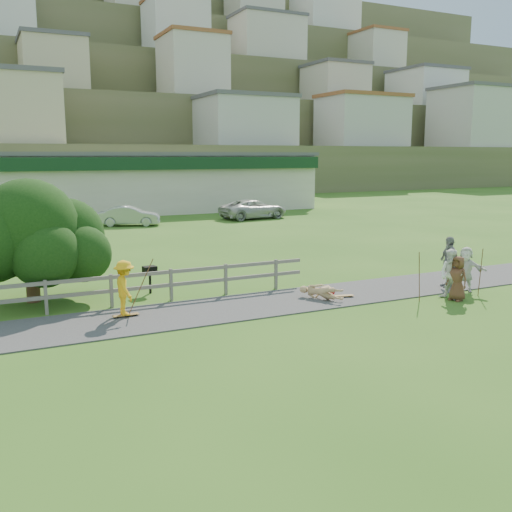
% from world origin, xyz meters
% --- Properties ---
extents(ground, '(260.00, 260.00, 0.00)m').
position_xyz_m(ground, '(0.00, 0.00, 0.00)').
color(ground, '#31601B').
rests_on(ground, ground).
extents(path, '(34.00, 3.00, 0.04)m').
position_xyz_m(path, '(0.00, 1.50, 0.02)').
color(path, '#333436').
rests_on(path, ground).
extents(fence, '(15.05, 0.10, 1.10)m').
position_xyz_m(fence, '(-4.62, 3.30, 0.72)').
color(fence, slate).
rests_on(fence, ground).
extents(strip_mall, '(32.50, 10.75, 5.10)m').
position_xyz_m(strip_mall, '(4.00, 34.94, 2.58)').
color(strip_mall, beige).
rests_on(strip_mall, ground).
extents(hillside, '(220.00, 67.00, 47.50)m').
position_xyz_m(hillside, '(0.00, 91.31, 14.41)').
color(hillside, '#515733').
rests_on(hillside, ground).
extents(skater_rider, '(0.65, 1.10, 1.67)m').
position_xyz_m(skater_rider, '(-3.88, 1.90, 0.84)').
color(skater_rider, '#F7AF17').
rests_on(skater_rider, ground).
extents(skater_fallen, '(1.53, 1.12, 0.57)m').
position_xyz_m(skater_fallen, '(2.62, 1.16, 0.28)').
color(skater_fallen, tan).
rests_on(skater_fallen, ground).
extents(spectator_a, '(0.84, 0.98, 1.74)m').
position_xyz_m(spectator_a, '(6.65, -0.68, 0.87)').
color(spectator_a, white).
rests_on(spectator_a, ground).
extents(spectator_b, '(0.77, 1.22, 1.93)m').
position_xyz_m(spectator_b, '(7.86, 0.70, 0.96)').
color(spectator_b, gray).
rests_on(spectator_b, ground).
extents(spectator_c, '(0.63, 0.83, 1.53)m').
position_xyz_m(spectator_c, '(6.74, -0.87, 0.77)').
color(spectator_c, brown).
rests_on(spectator_c, ground).
extents(spectator_d, '(1.24, 1.52, 1.63)m').
position_xyz_m(spectator_d, '(8.00, 0.01, 0.81)').
color(spectator_d, silver).
rests_on(spectator_d, ground).
extents(car_silver, '(4.38, 2.74, 1.36)m').
position_xyz_m(car_silver, '(1.63, 24.55, 0.68)').
color(car_silver, '#9CA0A3').
rests_on(car_silver, ground).
extents(car_white, '(5.56, 3.09, 1.47)m').
position_xyz_m(car_white, '(11.32, 24.80, 0.74)').
color(car_white, '#B8B8B3').
rests_on(car_white, ground).
extents(tree, '(5.28, 5.28, 3.51)m').
position_xyz_m(tree, '(-6.22, 5.19, 1.76)').
color(tree, black).
rests_on(tree, ground).
extents(bbq, '(0.50, 0.40, 0.99)m').
position_xyz_m(bbq, '(-2.36, 4.63, 0.49)').
color(bbq, black).
rests_on(bbq, ground).
extents(longboard_rider, '(0.80, 0.21, 0.09)m').
position_xyz_m(longboard_rider, '(-3.88, 1.90, 0.04)').
color(longboard_rider, brown).
rests_on(longboard_rider, ground).
extents(longboard_fallen, '(0.82, 0.39, 0.09)m').
position_xyz_m(longboard_fallen, '(3.42, 1.06, 0.04)').
color(longboard_fallen, brown).
rests_on(longboard_fallen, ground).
extents(helmet, '(0.32, 0.32, 0.32)m').
position_xyz_m(helmet, '(3.22, 1.51, 0.16)').
color(helmet, '#A4040B').
rests_on(helmet, ground).
extents(pole_rider, '(0.03, 0.03, 1.87)m').
position_xyz_m(pole_rider, '(-3.28, 2.30, 0.93)').
color(pole_rider, brown).
rests_on(pole_rider, ground).
extents(pole_spec_left, '(0.03, 0.03, 1.71)m').
position_xyz_m(pole_spec_left, '(5.47, -0.43, 0.85)').
color(pole_spec_left, brown).
rests_on(pole_spec_left, ground).
extents(pole_spec_right, '(0.03, 0.03, 1.68)m').
position_xyz_m(pole_spec_right, '(7.95, -0.72, 0.84)').
color(pole_spec_right, brown).
rests_on(pole_spec_right, ground).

